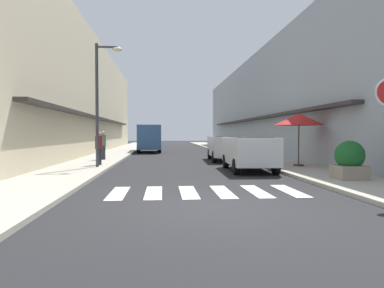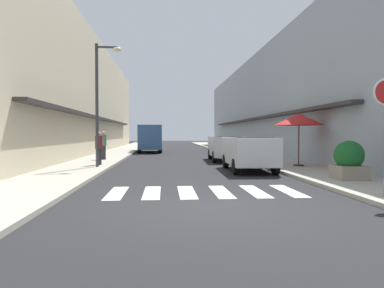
% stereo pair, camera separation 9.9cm
% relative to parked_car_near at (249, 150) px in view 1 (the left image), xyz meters
% --- Properties ---
extents(ground_plane, '(109.18, 109.18, 0.00)m').
position_rel_parked_car_near_xyz_m(ground_plane, '(-2.53, 12.45, -0.92)').
color(ground_plane, '#232326').
extents(sidewalk_left, '(2.70, 69.48, 0.12)m').
position_rel_parked_car_near_xyz_m(sidewalk_left, '(-7.45, 12.45, -0.86)').
color(sidewalk_left, '#ADA899').
rests_on(sidewalk_left, ground_plane).
extents(sidewalk_right, '(2.70, 69.48, 0.12)m').
position_rel_parked_car_near_xyz_m(sidewalk_right, '(2.40, 12.45, -0.86)').
color(sidewalk_right, '#ADA899').
rests_on(sidewalk_right, ground_plane).
extents(building_row_left, '(5.50, 46.67, 9.17)m').
position_rel_parked_car_near_xyz_m(building_row_left, '(-11.30, 13.94, 3.66)').
color(building_row_left, beige).
rests_on(building_row_left, ground_plane).
extents(building_row_right, '(5.50, 46.67, 8.15)m').
position_rel_parked_car_near_xyz_m(building_row_right, '(6.25, 13.94, 3.15)').
color(building_row_right, '#939EA8').
rests_on(building_row_right, ground_plane).
extents(crosswalk, '(5.20, 2.20, 0.01)m').
position_rel_parked_car_near_xyz_m(crosswalk, '(-2.53, -5.31, -0.91)').
color(crosswalk, silver).
rests_on(crosswalk, ground_plane).
extents(parked_car_near, '(1.90, 4.14, 1.47)m').
position_rel_parked_car_near_xyz_m(parked_car_near, '(0.00, 0.00, 0.00)').
color(parked_car_near, silver).
rests_on(parked_car_near, ground_plane).
extents(parked_car_mid, '(1.96, 4.44, 1.47)m').
position_rel_parked_car_near_xyz_m(parked_car_mid, '(0.00, 5.77, 0.00)').
color(parked_car_mid, silver).
rests_on(parked_car_mid, ground_plane).
extents(delivery_van, '(2.16, 5.47, 2.37)m').
position_rel_parked_car_near_xyz_m(delivery_van, '(-4.90, 16.17, 0.48)').
color(delivery_van, '#33598C').
rests_on(delivery_van, ground_plane).
extents(street_lamp, '(1.19, 0.28, 5.54)m').
position_rel_parked_car_near_xyz_m(street_lamp, '(-6.46, 1.30, 2.57)').
color(street_lamp, '#38383D').
rests_on(street_lamp, sidewalk_left).
extents(cafe_umbrella, '(2.29, 2.29, 2.44)m').
position_rel_parked_car_near_xyz_m(cafe_umbrella, '(2.60, 1.00, 1.35)').
color(cafe_umbrella, '#262626').
rests_on(cafe_umbrella, sidewalk_right).
extents(planter_corner, '(0.96, 0.96, 1.27)m').
position_rel_parked_car_near_xyz_m(planter_corner, '(2.42, -3.81, -0.19)').
color(planter_corner, gray).
rests_on(planter_corner, sidewalk_right).
extents(pedestrian_walking_near, '(0.34, 0.34, 1.60)m').
position_rel_parked_car_near_xyz_m(pedestrian_walking_near, '(-6.76, 2.26, 0.04)').
color(pedestrian_walking_near, '#282B33').
rests_on(pedestrian_walking_near, sidewalk_left).
extents(pedestrian_walking_far, '(0.34, 0.34, 1.64)m').
position_rel_parked_car_near_xyz_m(pedestrian_walking_far, '(-7.14, 5.82, 0.06)').
color(pedestrian_walking_far, '#282B33').
rests_on(pedestrian_walking_far, sidewalk_left).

